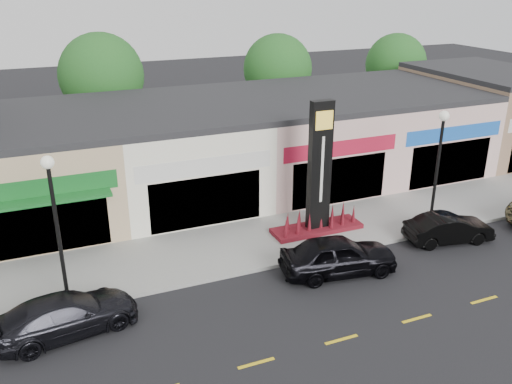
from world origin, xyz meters
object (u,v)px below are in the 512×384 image
lamp_west_near (56,217)px  lamp_east_near (438,159)px  pylon_sign (319,187)px  car_dark_sedan (66,315)px  car_black_sedan (338,255)px  car_black_conv (449,229)px

lamp_west_near → lamp_east_near: (16.00, 0.00, 0.00)m
pylon_sign → car_dark_sedan: bearing=-163.2°
lamp_east_near → pylon_sign: (-5.00, 1.70, -1.20)m
car_dark_sedan → lamp_east_near: bearing=-93.8°
car_black_sedan → car_black_conv: bearing=-76.9°
car_black_conv → lamp_west_near: bearing=95.4°
car_black_conv → pylon_sign: bearing=69.1°
car_black_sedan → pylon_sign: bearing=-7.0°
lamp_west_near → pylon_sign: size_ratio=0.91×
pylon_sign → lamp_west_near: bearing=-171.2°
pylon_sign → car_dark_sedan: 11.75m
car_black_sedan → car_black_conv: 5.92m
lamp_east_near → pylon_sign: 5.42m
pylon_sign → car_dark_sedan: pylon_sign is taller
lamp_east_near → car_black_conv: lamp_east_near is taller
lamp_west_near → lamp_east_near: same height
car_dark_sedan → car_black_sedan: 10.20m
lamp_east_near → car_black_sedan: (-5.95, -1.76, -2.69)m
car_black_conv → car_dark_sedan: bearing=101.4°
car_black_sedan → car_black_conv: (5.90, 0.49, -0.15)m
pylon_sign → car_dark_sedan: (-11.15, -3.36, -1.60)m
lamp_west_near → lamp_east_near: bearing=0.0°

